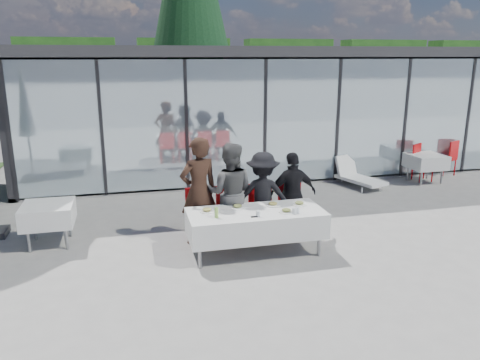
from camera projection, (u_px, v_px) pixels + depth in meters
name	position (u px, v px, depth m)	size (l,w,h in m)	color
ground	(273.00, 252.00, 7.95)	(90.00, 90.00, 0.00)	gray
pavilion	(258.00, 89.00, 15.51)	(14.80, 8.80, 3.44)	gray
treeline	(128.00, 70.00, 33.21)	(62.50, 2.00, 4.40)	#163B12
dining_table	(256.00, 223.00, 7.78)	(2.26, 0.96, 0.75)	silver
diner_a	(199.00, 191.00, 8.13)	(0.70, 0.70, 1.91)	#331F16
diner_chair_a	(199.00, 213.00, 8.29)	(0.44, 0.44, 0.97)	red
diner_b	(230.00, 193.00, 8.27)	(0.87, 0.87, 1.78)	#525252
diner_chair_b	(229.00, 210.00, 8.42)	(0.44, 0.44, 0.97)	red
diner_c	(263.00, 195.00, 8.43)	(1.03, 1.03, 1.59)	black
diner_chair_c	(261.00, 208.00, 8.56)	(0.44, 0.44, 0.97)	red
diner_d	(293.00, 194.00, 8.57)	(0.91, 0.91, 1.56)	black
diner_chair_d	(291.00, 206.00, 8.69)	(0.44, 0.44, 0.97)	red
plate_a	(207.00, 210.00, 7.68)	(0.25, 0.25, 0.07)	white
plate_b	(238.00, 207.00, 7.87)	(0.25, 0.25, 0.07)	white
plate_c	(273.00, 204.00, 8.00)	(0.25, 0.25, 0.07)	white
plate_d	(299.00, 203.00, 8.03)	(0.25, 0.25, 0.07)	white
plate_extra	(286.00, 211.00, 7.66)	(0.25, 0.25, 0.07)	white
juice_bottle	(216.00, 213.00, 7.39)	(0.06, 0.06, 0.17)	#95C753
drinking_glasses	(283.00, 212.00, 7.55)	(0.74, 0.10, 0.10)	silver
folded_eyeglasses	(255.00, 217.00, 7.43)	(0.14, 0.03, 0.01)	black
spare_table_left	(48.00, 214.00, 8.15)	(0.86, 0.86, 0.74)	silver
spare_table_right	(426.00, 161.00, 12.20)	(0.86, 0.86, 0.74)	silver
spare_chair_a	(420.00, 161.00, 12.39)	(0.61, 0.61, 0.97)	red
spare_chair_b	(449.00, 156.00, 12.94)	(0.58, 0.58, 0.97)	red
lounger	(356.00, 175.00, 11.98)	(0.99, 1.45, 0.72)	silver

